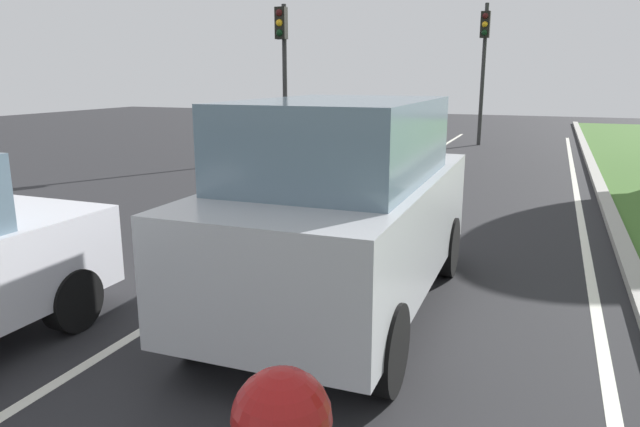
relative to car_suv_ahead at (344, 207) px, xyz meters
The scene contains 7 objects.
ground_plane 4.90m from the car_suv_ahead, 102.20° to the left, with size 60.00×60.00×0.00m, color #262628.
lane_line_center 5.09m from the car_suv_ahead, 110.14° to the left, with size 0.12×32.00×0.01m, color silver.
lane_line_right_edge 5.45m from the car_suv_ahead, 60.85° to the left, with size 0.12×32.00×0.01m, color silver.
curb_right 5.70m from the car_suv_ahead, 56.37° to the left, with size 0.24×48.00×0.12m, color #9E9B93.
car_suv_ahead is the anchor object (origin of this frame).
traffic_light_overhead_left 12.13m from the car_suv_ahead, 118.12° to the left, with size 0.32×0.50×4.56m.
traffic_light_far_median 16.74m from the car_suv_ahead, 91.83° to the left, with size 0.32×0.50×5.02m.
Camera 1 is at (2.98, 3.69, 2.51)m, focal length 32.70 mm.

